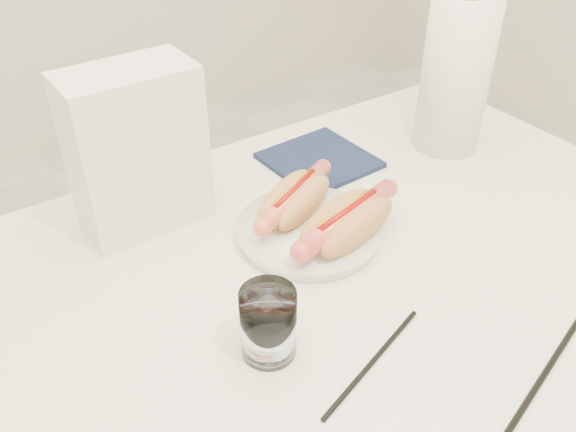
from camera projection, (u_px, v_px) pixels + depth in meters
table at (323, 317)px, 0.83m from camera, size 1.20×0.80×0.75m
plate at (309, 232)px, 0.88m from camera, size 0.26×0.26×0.02m
hotdog_left at (295, 200)px, 0.89m from camera, size 0.17×0.13×0.05m
hotdog_right at (347, 222)px, 0.84m from camera, size 0.20×0.11×0.05m
water_glass at (268, 323)px, 0.68m from camera, size 0.06×0.06×0.09m
chopstick_near at (373, 362)px, 0.69m from camera, size 0.19×0.07×0.01m
chopstick_far at (542, 379)px, 0.67m from camera, size 0.23×0.07×0.01m
napkin_box at (137, 150)px, 0.85m from camera, size 0.18×0.10×0.24m
navy_napkin at (319, 160)px, 1.05m from camera, size 0.17×0.17×0.01m
paper_towel_roll at (455, 76)px, 1.03m from camera, size 0.12×0.12×0.26m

